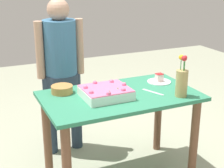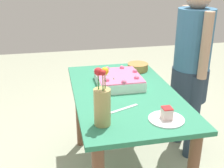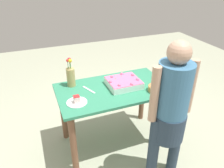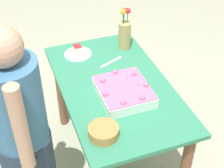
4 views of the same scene
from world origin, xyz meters
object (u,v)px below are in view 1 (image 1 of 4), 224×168
person_standing (61,68)px  sheet_cake (106,92)px  fruit_bowl (62,89)px  cake_knife (153,92)px  flower_vase (182,81)px  serving_plate_with_slice (159,80)px

person_standing → sheet_cake: bearing=13.7°
fruit_bowl → person_standing: (0.12, 0.44, 0.05)m
sheet_cake → cake_knife: bearing=-8.1°
cake_knife → person_standing: bearing=15.1°
flower_vase → fruit_bowl: bearing=151.3°
sheet_cake → serving_plate_with_slice: (0.58, 0.15, -0.02)m
flower_vase → fruit_bowl: size_ratio=1.91×
fruit_bowl → person_standing: bearing=74.4°
serving_plate_with_slice → fruit_bowl: serving_plate_with_slice is taller
flower_vase → fruit_bowl: 0.96m
sheet_cake → flower_vase: size_ratio=1.08×
sheet_cake → fruit_bowl: (-0.29, 0.24, -0.01)m
sheet_cake → fruit_bowl: size_ratio=2.07×
cake_knife → fruit_bowl: bearing=44.2°
sheet_cake → cake_knife: sheet_cake is taller
sheet_cake → fruit_bowl: sheet_cake is taller
sheet_cake → fruit_bowl: bearing=140.3°
cake_knife → flower_vase: 0.26m
sheet_cake → person_standing: 0.69m
serving_plate_with_slice → flower_vase: bearing=-94.3°
sheet_cake → flower_vase: bearing=-21.9°
sheet_cake → person_standing: bearing=103.7°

